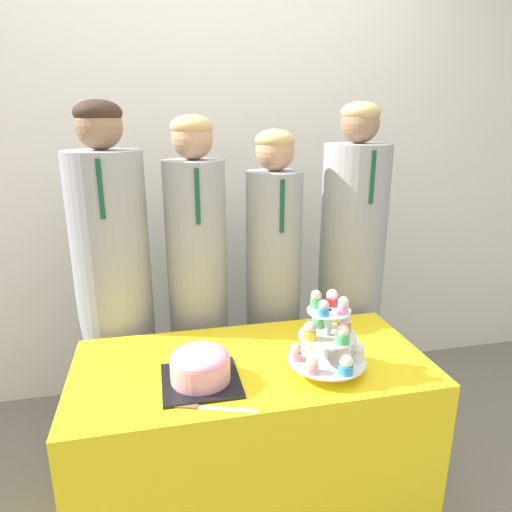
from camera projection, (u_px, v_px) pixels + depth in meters
wall_back at (208, 159)px, 2.53m from camera, size 9.00×0.06×2.70m
table at (252, 448)px, 1.73m from camera, size 1.25×0.60×0.74m
round_cake at (200, 365)px, 1.48m from camera, size 0.25×0.25×0.12m
cake_knife at (200, 407)px, 1.36m from camera, size 0.25×0.10×0.01m
cupcake_stand at (329, 337)px, 1.52m from camera, size 0.27×0.27×0.29m
student_0 at (117, 310)px, 1.97m from camera, size 0.31×0.32×1.64m
student_1 at (199, 305)px, 2.05m from camera, size 0.26×0.26×1.58m
student_2 at (273, 304)px, 2.13m from camera, size 0.25×0.25×1.53m
student_3 at (350, 290)px, 2.20m from camera, size 0.30×0.31×1.64m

